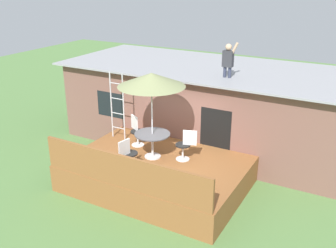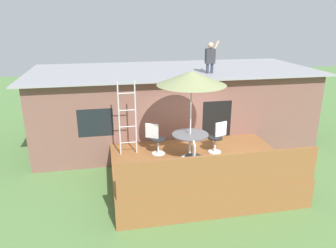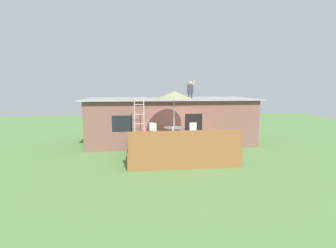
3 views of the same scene
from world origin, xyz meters
TOP-DOWN VIEW (x-y plane):
  - ground_plane at (0.00, 0.00)m, footprint 40.00×40.00m
  - house at (-0.00, 3.60)m, footprint 10.50×4.50m
  - deck at (0.00, 0.00)m, footprint 5.01×3.71m
  - deck_railing at (0.00, -1.81)m, footprint 4.91×0.08m
  - patio_table at (-0.26, 0.06)m, footprint 1.04×1.04m
  - patio_umbrella at (-0.26, 0.06)m, footprint 1.90×1.90m
  - step_ladder at (-1.97, 0.74)m, footprint 0.52×0.04m
  - person_figure at (1.06, 2.45)m, footprint 0.47×0.20m
  - patio_chair_left at (-1.16, 0.59)m, footprint 0.58×0.44m
  - patio_chair_right at (0.67, 0.36)m, footprint 0.61×0.44m
  - patio_chair_near at (-0.44, -0.94)m, footprint 0.44×0.62m

SIDE VIEW (x-z plane):
  - ground_plane at x=0.00m, z-range 0.00..0.00m
  - deck at x=0.00m, z-range 0.00..0.80m
  - deck_railing at x=0.00m, z-range 0.80..1.70m
  - patio_chair_left at x=-1.16m, z-range 0.80..1.72m
  - patio_chair_right at x=0.67m, z-range 0.80..1.72m
  - patio_chair_near at x=-0.44m, z-range 0.80..1.72m
  - patio_table at x=-0.26m, z-range 1.01..1.76m
  - house at x=0.00m, z-range 0.01..2.84m
  - step_ladder at x=-1.97m, z-range 0.80..3.00m
  - patio_umbrella at x=-0.26m, z-range 1.88..4.42m
  - person_figure at x=1.06m, z-range 2.89..4.00m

